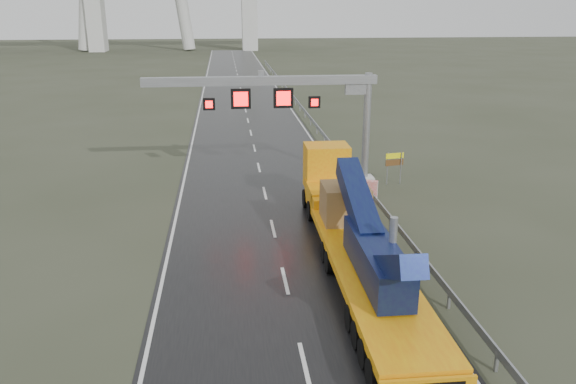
{
  "coord_description": "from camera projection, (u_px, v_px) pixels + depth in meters",
  "views": [
    {
      "loc": [
        -2.3,
        -17.56,
        11.2
      ],
      "look_at": [
        0.41,
        6.5,
        3.2
      ],
      "focal_mm": 35.0,
      "sensor_mm": 36.0,
      "label": 1
    }
  ],
  "objects": [
    {
      "name": "heavy_haul_truck",
      "position": [
        350.0,
        219.0,
        26.31
      ],
      "size": [
        3.02,
        19.07,
        4.47
      ],
      "rotation": [
        0.0,
        0.0,
        -0.01
      ],
      "color": "#F3B20D",
      "rests_on": "ground"
    },
    {
      "name": "ground",
      "position": [
        297.0,
        332.0,
        20.33
      ],
      "size": [
        400.0,
        400.0,
        0.0
      ],
      "primitive_type": "plane",
      "color": "#353928",
      "rests_on": "ground"
    },
    {
      "name": "sign_gantry",
      "position": [
        294.0,
        99.0,
        35.77
      ],
      "size": [
        14.9,
        1.2,
        7.42
      ],
      "color": "silver",
      "rests_on": "ground"
    },
    {
      "name": "exit_sign_pair",
      "position": [
        394.0,
        162.0,
        36.81
      ],
      "size": [
        1.26,
        0.28,
        2.17
      ],
      "rotation": [
        0.0,
        0.0,
        0.18
      ],
      "color": "gray",
      "rests_on": "ground"
    },
    {
      "name": "guardrail",
      "position": [
        323.0,
        133.0,
        49.07
      ],
      "size": [
        0.2,
        140.0,
        1.4
      ],
      "primitive_type": null,
      "color": "gray",
      "rests_on": "ground"
    },
    {
      "name": "striped_barrier",
      "position": [
        371.0,
        191.0,
        34.02
      ],
      "size": [
        0.81,
        0.62,
        1.22
      ],
      "primitive_type": "cube",
      "rotation": [
        0.0,
        0.0,
        -0.36
      ],
      "color": "red",
      "rests_on": "ground"
    },
    {
      "name": "road",
      "position": [
        248.0,
        121.0,
        58.07
      ],
      "size": [
        11.0,
        200.0,
        0.02
      ],
      "primitive_type": "cube",
      "color": "black",
      "rests_on": "ground"
    }
  ]
}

